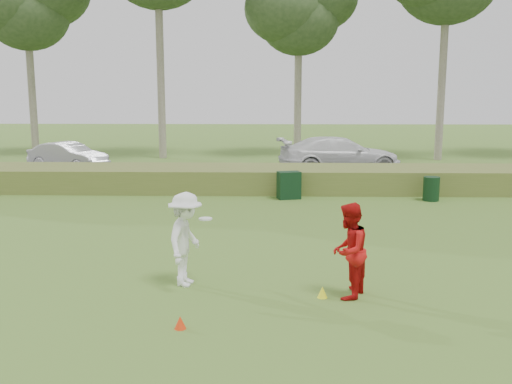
{
  "coord_description": "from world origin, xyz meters",
  "views": [
    {
      "loc": [
        0.37,
        -10.41,
        3.82
      ],
      "look_at": [
        0.0,
        4.0,
        1.3
      ],
      "focal_mm": 40.0,
      "sensor_mm": 36.0,
      "label": 1
    }
  ],
  "objects_px": {
    "cone_yellow": "(322,292)",
    "utility_cabinet": "(289,185)",
    "player_red": "(349,251)",
    "player_white": "(186,239)",
    "car_right": "(340,155)",
    "cone_orange": "(180,322)",
    "trash_bin": "(431,189)",
    "car_mid": "(68,156)"
  },
  "relations": [
    {
      "from": "player_white",
      "to": "car_right",
      "type": "bearing_deg",
      "value": -6.0
    },
    {
      "from": "player_white",
      "to": "car_right",
      "type": "xyz_separation_m",
      "value": [
        4.97,
        16.16,
        -0.04
      ]
    },
    {
      "from": "player_red",
      "to": "car_mid",
      "type": "relative_size",
      "value": 0.44
    },
    {
      "from": "cone_orange",
      "to": "player_white",
      "type": "bearing_deg",
      "value": 95.58
    },
    {
      "from": "player_red",
      "to": "cone_orange",
      "type": "xyz_separation_m",
      "value": [
        -2.94,
        -1.55,
        -0.8
      ]
    },
    {
      "from": "utility_cabinet",
      "to": "car_right",
      "type": "distance_m",
      "value": 7.17
    },
    {
      "from": "player_red",
      "to": "car_right",
      "type": "relative_size",
      "value": 0.31
    },
    {
      "from": "player_red",
      "to": "cone_yellow",
      "type": "distance_m",
      "value": 0.93
    },
    {
      "from": "cone_orange",
      "to": "utility_cabinet",
      "type": "distance_m",
      "value": 11.87
    },
    {
      "from": "utility_cabinet",
      "to": "trash_bin",
      "type": "height_order",
      "value": "utility_cabinet"
    },
    {
      "from": "cone_orange",
      "to": "player_red",
      "type": "bearing_deg",
      "value": 27.74
    },
    {
      "from": "player_white",
      "to": "car_mid",
      "type": "distance_m",
      "value": 18.61
    },
    {
      "from": "cone_yellow",
      "to": "utility_cabinet",
      "type": "xyz_separation_m",
      "value": [
        -0.32,
        10.17,
        0.39
      ]
    },
    {
      "from": "player_red",
      "to": "utility_cabinet",
      "type": "height_order",
      "value": "player_red"
    },
    {
      "from": "player_white",
      "to": "trash_bin",
      "type": "relative_size",
      "value": 2.19
    },
    {
      "from": "cone_orange",
      "to": "utility_cabinet",
      "type": "relative_size",
      "value": 0.22
    },
    {
      "from": "cone_orange",
      "to": "car_mid",
      "type": "relative_size",
      "value": 0.05
    },
    {
      "from": "car_mid",
      "to": "car_right",
      "type": "distance_m",
      "value": 13.26
    },
    {
      "from": "cone_orange",
      "to": "cone_yellow",
      "type": "bearing_deg",
      "value": 31.39
    },
    {
      "from": "player_red",
      "to": "trash_bin",
      "type": "xyz_separation_m",
      "value": [
        4.28,
        9.88,
        -0.48
      ]
    },
    {
      "from": "cone_yellow",
      "to": "utility_cabinet",
      "type": "relative_size",
      "value": 0.21
    },
    {
      "from": "player_white",
      "to": "car_mid",
      "type": "relative_size",
      "value": 0.46
    },
    {
      "from": "cone_yellow",
      "to": "player_white",
      "type": "bearing_deg",
      "value": 165.86
    },
    {
      "from": "cone_orange",
      "to": "car_right",
      "type": "xyz_separation_m",
      "value": [
        4.76,
        18.34,
        0.8
      ]
    },
    {
      "from": "cone_orange",
      "to": "cone_yellow",
      "type": "distance_m",
      "value": 2.88
    },
    {
      "from": "player_white",
      "to": "player_red",
      "type": "relative_size",
      "value": 1.04
    },
    {
      "from": "player_white",
      "to": "cone_orange",
      "type": "relative_size",
      "value": 8.75
    },
    {
      "from": "cone_yellow",
      "to": "car_right",
      "type": "xyz_separation_m",
      "value": [
        2.3,
        16.84,
        0.8
      ]
    },
    {
      "from": "trash_bin",
      "to": "car_mid",
      "type": "distance_m",
      "value": 17.37
    },
    {
      "from": "car_mid",
      "to": "player_white",
      "type": "bearing_deg",
      "value": -129.48
    },
    {
      "from": "car_mid",
      "to": "player_red",
      "type": "bearing_deg",
      "value": -122.43
    },
    {
      "from": "player_white",
      "to": "utility_cabinet",
      "type": "height_order",
      "value": "player_white"
    },
    {
      "from": "cone_orange",
      "to": "car_mid",
      "type": "bearing_deg",
      "value": 114.25
    },
    {
      "from": "trash_bin",
      "to": "car_mid",
      "type": "relative_size",
      "value": 0.21
    },
    {
      "from": "cone_orange",
      "to": "car_right",
      "type": "height_order",
      "value": "car_right"
    },
    {
      "from": "utility_cabinet",
      "to": "car_right",
      "type": "bearing_deg",
      "value": 53.08
    },
    {
      "from": "utility_cabinet",
      "to": "trash_bin",
      "type": "distance_m",
      "value": 5.08
    },
    {
      "from": "utility_cabinet",
      "to": "cone_orange",
      "type": "bearing_deg",
      "value": -115.84
    },
    {
      "from": "player_red",
      "to": "car_right",
      "type": "height_order",
      "value": "player_red"
    },
    {
      "from": "cone_yellow",
      "to": "utility_cabinet",
      "type": "height_order",
      "value": "utility_cabinet"
    },
    {
      "from": "cone_yellow",
      "to": "car_mid",
      "type": "bearing_deg",
      "value": 122.26
    },
    {
      "from": "utility_cabinet",
      "to": "car_right",
      "type": "relative_size",
      "value": 0.17
    }
  ]
}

